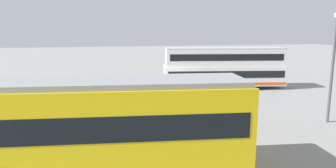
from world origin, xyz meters
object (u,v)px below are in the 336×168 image
Objects in this scene: tram_yellow at (71,127)px; street_lamp at (333,59)px; pedestrian_near_railing at (118,98)px; info_sign at (90,93)px; double_decker_bus at (224,68)px.

tram_yellow is 14.70m from street_lamp.
pedestrian_near_railing is (-2.31, -8.43, -0.94)m from tram_yellow.
pedestrian_near_railing is 2.54m from info_sign.
pedestrian_near_railing is 13.25m from street_lamp.
street_lamp is at bearing -166.92° from tram_yellow.
street_lamp is (-11.89, 5.13, 2.82)m from pedestrian_near_railing.
pedestrian_near_railing is at bearing -23.36° from street_lamp.
double_decker_bus is 11.64m from street_lamp.
tram_yellow is 8.80m from pedestrian_near_railing.
info_sign is (11.99, 7.95, -0.19)m from double_decker_bus.
tram_yellow is 5.32× the size of info_sign.
pedestrian_near_railing is (10.29, 6.25, -1.01)m from double_decker_bus.
street_lamp is at bearing 165.79° from info_sign.
tram_yellow is at bearing 74.68° from pedestrian_near_railing.
info_sign is at bearing -14.21° from street_lamp.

